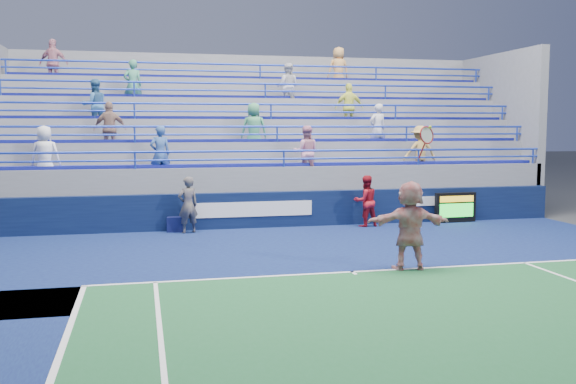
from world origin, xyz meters
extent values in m
plane|color=#333538|center=(0.00, 0.00, 0.00)|extent=(120.00, 120.00, 0.00)
cube|color=#0E174A|center=(0.00, 2.20, 0.01)|extent=(18.00, 8.40, 0.02)
cube|color=white|center=(0.00, 0.00, 0.02)|extent=(11.00, 0.10, 0.01)
cube|color=white|center=(0.00, -0.10, 0.02)|extent=(0.08, 0.30, 0.01)
cube|color=#091132|center=(0.00, 6.50, 0.55)|extent=(18.00, 0.30, 1.10)
cube|color=white|center=(-1.00, 6.34, 0.60)|extent=(3.60, 0.02, 0.45)
cube|color=white|center=(5.20, 6.34, 0.70)|extent=(1.80, 0.02, 0.30)
cube|color=slate|center=(0.00, 9.45, 0.55)|extent=(18.00, 5.60, 1.10)
cube|color=slate|center=(0.00, 9.45, 0.93)|extent=(18.00, 5.60, 1.85)
cube|color=#161D9C|center=(0.00, 7.10, 1.90)|extent=(17.40, 0.45, 0.10)
cylinder|color=#223EB9|center=(0.00, 6.70, 2.35)|extent=(18.00, 0.07, 0.07)
cube|color=slate|center=(0.00, 9.95, 1.30)|extent=(18.00, 4.60, 2.60)
cube|color=#161D9C|center=(0.00, 8.10, 2.65)|extent=(17.40, 0.45, 0.10)
cylinder|color=#223EB9|center=(0.00, 7.70, 3.10)|extent=(18.00, 0.07, 0.07)
cube|color=slate|center=(0.00, 10.45, 1.68)|extent=(18.00, 3.60, 3.35)
cube|color=#161D9C|center=(0.00, 9.10, 3.40)|extent=(17.40, 0.45, 0.10)
cylinder|color=#223EB9|center=(0.00, 8.70, 3.85)|extent=(18.00, 0.07, 0.07)
cube|color=slate|center=(0.00, 10.95, 2.05)|extent=(18.00, 2.60, 4.10)
cube|color=#161D9C|center=(0.00, 10.10, 4.15)|extent=(17.40, 0.45, 0.10)
cylinder|color=#223EB9|center=(0.00, 9.70, 4.60)|extent=(18.00, 0.07, 0.07)
cube|color=slate|center=(0.00, 11.45, 2.42)|extent=(18.00, 1.60, 4.85)
cube|color=#161D9C|center=(0.00, 11.10, 4.90)|extent=(17.40, 0.45, 0.10)
cylinder|color=#223EB9|center=(0.00, 10.70, 5.35)|extent=(18.00, 0.07, 0.07)
imported|color=teal|center=(-5.76, 9.10, 3.78)|extent=(0.98, 0.86, 1.70)
imported|color=#CB8394|center=(-7.22, 11.10, 5.28)|extent=(1.07, 0.66, 1.70)
imported|color=#916F61|center=(-5.25, 8.10, 3.03)|extent=(1.00, 0.42, 1.70)
imported|color=#F6FD62|center=(2.91, 9.10, 3.78)|extent=(1.03, 0.51, 1.70)
imported|color=#419060|center=(-0.69, 8.10, 3.03)|extent=(0.89, 0.63, 1.70)
imported|color=silver|center=(-7.05, 7.10, 2.28)|extent=(0.89, 0.63, 1.70)
imported|color=#418F6E|center=(-4.54, 10.10, 4.53)|extent=(0.65, 0.46, 1.70)
imported|color=silver|center=(0.89, 10.10, 4.53)|extent=(0.98, 0.86, 1.70)
imported|color=silver|center=(3.60, 8.10, 3.03)|extent=(0.69, 0.52, 1.70)
imported|color=pink|center=(0.81, 7.10, 2.28)|extent=(0.95, 0.81, 1.70)
imported|color=#E9A75A|center=(3.13, 11.10, 5.28)|extent=(0.87, 0.60, 1.70)
imported|color=#2E4F8B|center=(-3.76, 7.10, 2.28)|extent=(0.69, 0.52, 1.70)
imported|color=tan|center=(4.73, 7.10, 2.28)|extent=(1.14, 0.71, 1.70)
cube|color=black|center=(5.55, 6.11, 0.49)|extent=(1.42, 0.22, 0.98)
cube|color=gold|center=(5.55, 6.02, 0.78)|extent=(1.20, 0.02, 0.20)
cube|color=#19E533|center=(5.55, 6.02, 0.42)|extent=(1.20, 0.02, 0.44)
cube|color=#0D113F|center=(-3.39, 6.28, 0.23)|extent=(0.50, 0.50, 0.45)
cube|color=#0D113F|center=(-3.39, 6.49, 0.63)|extent=(0.46, 0.10, 0.35)
imported|color=silver|center=(1.30, 0.02, 0.97)|extent=(1.87, 0.84, 1.94)
torus|color=maroon|center=(1.65, 0.02, 2.91)|extent=(0.40, 0.23, 0.39)
cylinder|color=maroon|center=(1.55, 0.02, 2.59)|extent=(0.09, 0.22, 0.35)
sphere|color=#C1D732|center=(1.70, -0.03, 3.08)|extent=(0.07, 0.07, 0.07)
imported|color=#141538|center=(-3.03, 5.91, 0.83)|extent=(0.70, 0.57, 1.66)
imported|color=#A2121E|center=(2.43, 5.95, 0.80)|extent=(0.85, 0.70, 1.60)
camera|label=1|loc=(-4.31, -12.72, 3.08)|focal=40.00mm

